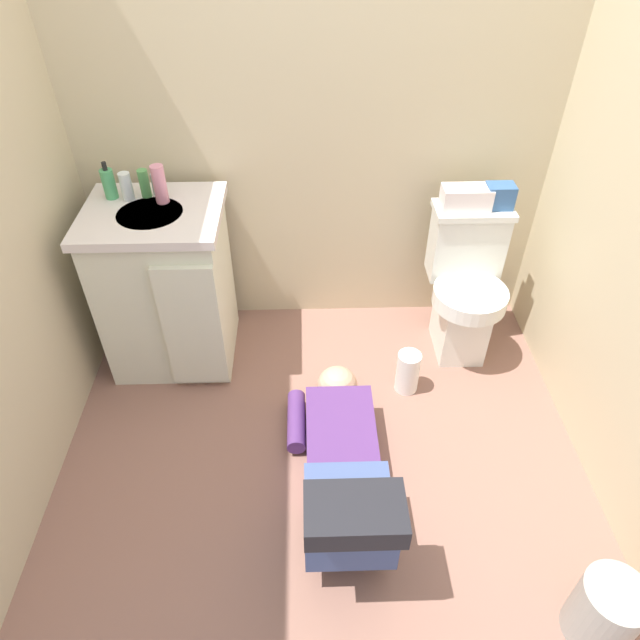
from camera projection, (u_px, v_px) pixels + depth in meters
name	position (u px, v px, depth m)	size (l,w,h in m)	color
ground_plane	(322.00, 461.00, 2.43)	(2.71, 3.03, 0.04)	#8A6051
wall_back	(315.00, 89.00, 2.44)	(2.37, 0.08, 2.40)	#C9B893
toilet	(465.00, 286.00, 2.74)	(0.36, 0.46, 0.75)	silver
vanity_cabinet	(168.00, 286.00, 2.66)	(0.60, 0.53, 0.82)	silver
faucet	(155.00, 184.00, 2.48)	(0.02, 0.02, 0.10)	silver
person_plumber	(343.00, 470.00, 2.17)	(0.39, 1.06, 0.52)	#512D6B
tissue_box	(466.00, 198.00, 2.53)	(0.22, 0.11, 0.10)	silver
toiletry_bag	(500.00, 196.00, 2.53)	(0.12, 0.09, 0.11)	#33598C
soap_dispenser	(109.00, 183.00, 2.44)	(0.06, 0.06, 0.17)	#48A363
bottle_clear	(126.00, 186.00, 2.44)	(0.05, 0.05, 0.12)	silver
bottle_green	(144.00, 183.00, 2.46)	(0.04, 0.04, 0.12)	#4F9C50
bottle_pink	(160.00, 184.00, 2.40)	(0.06, 0.06, 0.17)	pink
trash_can	(605.00, 611.00, 1.81)	(0.21, 0.21, 0.28)	#9C9B92
paper_towel_roll	(408.00, 372.00, 2.66)	(0.11, 0.11, 0.22)	white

